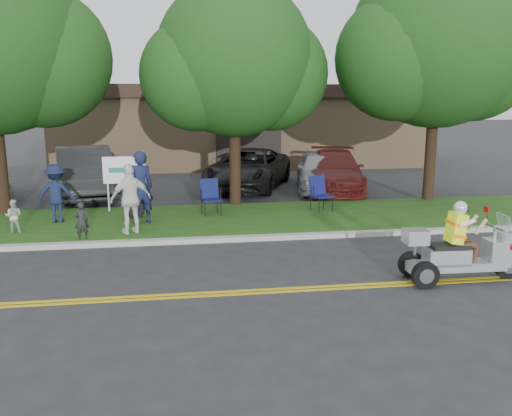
{
  "coord_description": "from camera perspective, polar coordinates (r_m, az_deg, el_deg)",
  "views": [
    {
      "loc": [
        -1.39,
        -9.86,
        3.6
      ],
      "look_at": [
        0.39,
        2.0,
        1.05
      ],
      "focal_mm": 38.0,
      "sensor_mm": 36.0,
      "label": 1
    }
  ],
  "objects": [
    {
      "name": "centerline_near",
      "position": [
        10.05,
        -0.04,
        -8.96
      ],
      "size": [
        60.0,
        0.1,
        0.01
      ],
      "primitive_type": "cube",
      "color": "gold",
      "rests_on": "ground"
    },
    {
      "name": "centerline_far",
      "position": [
        10.2,
        -0.18,
        -8.64
      ],
      "size": [
        60.0,
        0.1,
        0.01
      ],
      "primitive_type": "cube",
      "color": "gold",
      "rests_on": "ground"
    },
    {
      "name": "ground",
      "position": [
        10.59,
        -0.51,
        -7.88
      ],
      "size": [
        120.0,
        120.0,
        0.0
      ],
      "primitive_type": "plane",
      "color": "#28282B",
      "rests_on": "ground"
    },
    {
      "name": "business_sign",
      "position": [
        16.69,
        -13.68,
        3.6
      ],
      "size": [
        1.25,
        0.06,
        1.75
      ],
      "color": "silver",
      "rests_on": "ground"
    },
    {
      "name": "commercial_building",
      "position": [
        29.08,
        -1.86,
        8.87
      ],
      "size": [
        18.0,
        8.2,
        4.0
      ],
      "color": "#9E7F5B",
      "rests_on": "ground"
    },
    {
      "name": "parked_car_far_right",
      "position": [
        20.41,
        6.86,
        3.89
      ],
      "size": [
        2.62,
        4.65,
        1.49
      ],
      "primitive_type": "imported",
      "rotation": [
        0.0,
        0.0,
        -0.21
      ],
      "color": "#9A9CA1",
      "rests_on": "ground"
    },
    {
      "name": "tree_mid",
      "position": [
        17.22,
        -2.14,
        14.78
      ],
      "size": [
        5.88,
        4.8,
        7.05
      ],
      "color": "#332114",
      "rests_on": "ground"
    },
    {
      "name": "spectator_chair_a",
      "position": [
        15.82,
        -20.28,
        1.46
      ],
      "size": [
        1.04,
        0.61,
        1.6
      ],
      "primitive_type": "imported",
      "rotation": [
        0.0,
        0.0,
        3.13
      ],
      "color": "#161E3D",
      "rests_on": "grass_verge"
    },
    {
      "name": "curb",
      "position": [
        13.46,
        -2.33,
        -3.26
      ],
      "size": [
        60.0,
        0.25,
        0.12
      ],
      "primitive_type": "cube",
      "color": "#A8A89E",
      "rests_on": "ground"
    },
    {
      "name": "child_left",
      "position": [
        13.79,
        -17.9,
        -1.29
      ],
      "size": [
        0.38,
        0.3,
        0.92
      ],
      "primitive_type": "imported",
      "rotation": [
        0.0,
        0.0,
        3.39
      ],
      "color": "black",
      "rests_on": "grass_verge"
    },
    {
      "name": "trike_scooter",
      "position": [
        11.23,
        20.52,
        -4.5
      ],
      "size": [
        2.44,
        0.82,
        1.6
      ],
      "rotation": [
        0.0,
        0.0,
        -0.03
      ],
      "color": "black",
      "rests_on": "ground"
    },
    {
      "name": "tree_right",
      "position": [
        18.94,
        18.7,
        15.72
      ],
      "size": [
        6.86,
        5.6,
        8.07
      ],
      "color": "#332114",
      "rests_on": "ground"
    },
    {
      "name": "lawn_chair_a",
      "position": [
        15.94,
        -4.85,
        1.43
      ],
      "size": [
        0.62,
        0.64,
        1.03
      ],
      "rotation": [
        0.0,
        0.0,
        0.16
      ],
      "color": "black",
      "rests_on": "grass_verge"
    },
    {
      "name": "spectator_adult_right",
      "position": [
        13.99,
        -13.05,
        0.95
      ],
      "size": [
        1.13,
        0.8,
        1.77
      ],
      "primitive_type": "imported",
      "rotation": [
        0.0,
        0.0,
        3.53
      ],
      "color": "white",
      "rests_on": "grass_verge"
    },
    {
      "name": "spectator_chair_b",
      "position": [
        15.8,
        -12.78,
        1.73
      ],
      "size": [
        0.86,
        0.69,
        1.52
      ],
      "primitive_type": "imported",
      "rotation": [
        0.0,
        0.0,
        3.47
      ],
      "color": "black",
      "rests_on": "grass_verge"
    },
    {
      "name": "lawn_chair_b",
      "position": [
        16.48,
        6.69,
        1.79
      ],
      "size": [
        0.72,
        0.73,
        1.06
      ],
      "rotation": [
        0.0,
        0.0,
        0.36
      ],
      "color": "black",
      "rests_on": "grass_verge"
    },
    {
      "name": "parked_car_mid",
      "position": [
        20.91,
        -0.82,
        4.17
      ],
      "size": [
        4.31,
        5.91,
        1.49
      ],
      "primitive_type": "imported",
      "rotation": [
        0.0,
        0.0,
        -0.39
      ],
      "color": "black",
      "rests_on": "ground"
    },
    {
      "name": "grass_verge",
      "position": [
        15.53,
        -3.2,
        -1.2
      ],
      "size": [
        60.0,
        4.0,
        0.1
      ],
      "primitive_type": "cube",
      "color": "#1D4512",
      "rests_on": "ground"
    },
    {
      "name": "child_right",
      "position": [
        15.11,
        -24.16,
        -0.77
      ],
      "size": [
        0.43,
        0.34,
        0.86
      ],
      "primitive_type": "imported",
      "rotation": [
        0.0,
        0.0,
        3.1
      ],
      "color": "#B9B8B3",
      "rests_on": "grass_verge"
    },
    {
      "name": "spectator_adult_left",
      "position": [
        15.0,
        -12.1,
        2.13
      ],
      "size": [
        0.85,
        0.71,
        1.98
      ],
      "primitive_type": "imported",
      "rotation": [
        0.0,
        0.0,
        3.51
      ],
      "color": "#171C41",
      "rests_on": "grass_verge"
    },
    {
      "name": "parked_car_left",
      "position": [
        20.18,
        -17.57,
        3.65
      ],
      "size": [
        2.92,
        5.5,
        1.72
      ],
      "primitive_type": "imported",
      "rotation": [
        0.0,
        0.0,
        0.22
      ],
      "color": "#28282A",
      "rests_on": "ground"
    },
    {
      "name": "parked_car_right",
      "position": [
        20.51,
        8.24,
        3.87
      ],
      "size": [
        3.25,
        5.45,
        1.48
      ],
      "primitive_type": "imported",
      "rotation": [
        0.0,
        0.0,
        -0.25
      ],
      "color": "#511413",
      "rests_on": "ground"
    }
  ]
}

